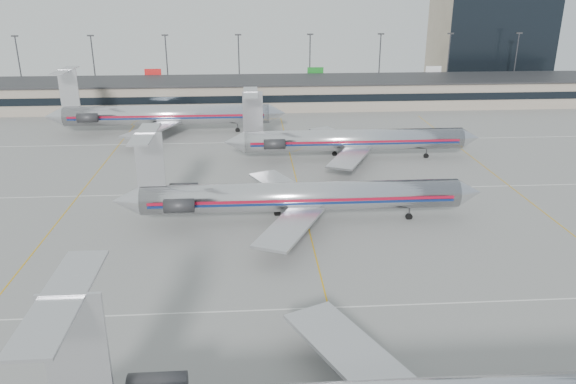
{
  "coord_description": "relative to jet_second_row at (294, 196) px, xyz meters",
  "views": [
    {
      "loc": [
        -6.55,
        -32.65,
        26.91
      ],
      "look_at": [
        -2.4,
        27.55,
        4.5
      ],
      "focal_mm": 35.0,
      "sensor_mm": 36.0,
      "label": 1
    }
  ],
  "objects": [
    {
      "name": "ground",
      "position": [
        1.58,
        -29.14,
        -3.34
      ],
      "size": [
        260.0,
        260.0,
        0.0
      ],
      "primitive_type": "plane",
      "color": "gray",
      "rests_on": "ground"
    },
    {
      "name": "apron_markings",
      "position": [
        1.58,
        -19.14,
        -3.33
      ],
      "size": [
        160.0,
        0.15,
        0.02
      ],
      "primitive_type": "cube",
      "color": "silver",
      "rests_on": "ground"
    },
    {
      "name": "terminal",
      "position": [
        1.58,
        68.83,
        -0.18
      ],
      "size": [
        162.0,
        17.0,
        6.25
      ],
      "color": "gray",
      "rests_on": "ground"
    },
    {
      "name": "light_mast_row",
      "position": [
        1.58,
        82.86,
        5.24
      ],
      "size": [
        163.6,
        0.4,
        15.28
      ],
      "color": "#38383D",
      "rests_on": "ground"
    },
    {
      "name": "distant_building",
      "position": [
        63.58,
        98.86,
        9.16
      ],
      "size": [
        30.0,
        20.0,
        25.0
      ],
      "primitive_type": "cube",
      "color": "tan",
      "rests_on": "ground"
    },
    {
      "name": "jet_second_row",
      "position": [
        0.0,
        0.0,
        0.0
      ],
      "size": [
        43.94,
        25.87,
        11.5
      ],
      "color": "silver",
      "rests_on": "ground"
    },
    {
      "name": "jet_third_row",
      "position": [
        10.86,
        25.13,
        -0.03
      ],
      "size": [
        41.69,
        25.65,
        11.4
      ],
      "color": "silver",
      "rests_on": "ground"
    },
    {
      "name": "jet_back_row",
      "position": [
        -21.58,
        44.63,
        0.27
      ],
      "size": [
        45.39,
        27.92,
        12.41
      ],
      "color": "silver",
      "rests_on": "ground"
    }
  ]
}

